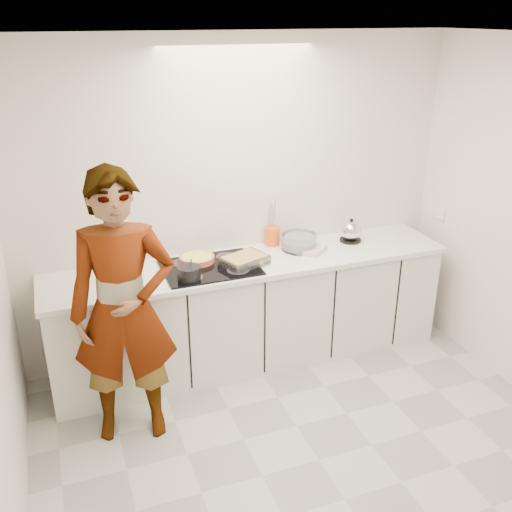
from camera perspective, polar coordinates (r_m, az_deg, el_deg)
name	(u,v)px	position (r m, az deg, el deg)	size (l,w,h in m)	color
floor	(319,460)	(4.01, 6.30, -19.60)	(3.60, 3.20, 0.00)	beige
ceiling	(342,38)	(2.95, 8.63, 20.73)	(3.60, 3.20, 0.00)	white
wall_back	(238,202)	(4.64, -1.81, 5.43)	(3.60, 0.00, 2.60)	white
base_cabinets	(252,314)	(4.71, -0.41, -5.78)	(3.20, 0.58, 0.87)	silver
countertop	(252,263)	(4.51, -0.43, -0.71)	(3.24, 0.64, 0.04)	white
hob	(210,267)	(4.38, -4.64, -1.13)	(0.72, 0.54, 0.01)	black
tart_dish	(197,258)	(4.47, -5.94, -0.25)	(0.33, 0.33, 0.05)	#C66042
saucepan	(189,273)	(4.17, -6.71, -1.67)	(0.21, 0.21, 0.16)	black
baking_dish	(244,260)	(4.39, -1.18, -0.36)	(0.40, 0.34, 0.06)	silver
mixing_bowl	(299,242)	(4.70, 4.34, 1.36)	(0.33, 0.33, 0.13)	silver
tea_towel	(312,250)	(4.68, 5.64, 0.62)	(0.23, 0.17, 0.04)	white
kettle	(351,232)	(4.92, 9.46, 2.43)	(0.20, 0.20, 0.21)	black
utensil_crock	(272,236)	(4.78, 1.64, 2.01)	(0.13, 0.13, 0.16)	orange
cook	(124,310)	(3.79, -13.08, -5.32)	(0.69, 0.45, 1.89)	silver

